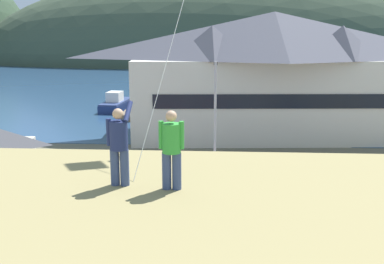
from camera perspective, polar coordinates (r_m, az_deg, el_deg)
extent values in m
plane|color=#66604C|center=(20.14, -4.53, -14.22)|extent=(600.00, 600.00, 0.00)
cube|color=slate|center=(24.65, -2.92, -8.92)|extent=(40.00, 20.00, 0.10)
cube|color=navy|center=(78.37, 1.51, 5.87)|extent=(360.00, 84.00, 0.03)
ellipsoid|color=#3D4C38|center=(136.67, -2.95, 8.68)|extent=(84.98, 49.11, 62.97)
ellipsoid|color=#3D4C38|center=(128.02, 4.21, 8.40)|extent=(137.91, 46.32, 48.16)
cube|color=beige|center=(40.26, 9.75, 4.15)|extent=(23.70, 10.03, 6.66)
cube|color=black|center=(36.09, 10.96, 3.69)|extent=(19.64, 1.47, 1.10)
pyramid|color=#4C4C56|center=(39.86, 10.03, 11.60)|extent=(25.14, 10.96, 3.78)
pyramid|color=#4C4C56|center=(37.79, 2.48, 10.91)|extent=(4.94, 4.94, 2.65)
pyramid|color=#4C4C56|center=(39.73, 17.92, 10.40)|extent=(4.94, 4.94, 2.65)
cube|color=#70604C|center=(52.88, -5.73, 2.96)|extent=(3.20, 13.34, 0.70)
cube|color=navy|center=(53.96, -9.24, 3.16)|extent=(2.71, 6.87, 0.90)
cube|color=navy|center=(53.87, -9.26, 3.72)|extent=(2.63, 6.66, 0.16)
cube|color=silver|center=(53.31, -9.44, 4.30)|extent=(1.67, 2.13, 1.10)
cube|color=red|center=(21.39, -7.55, -10.23)|extent=(4.34, 2.15, 0.80)
cube|color=#B11A15|center=(21.07, -7.21, -8.38)|extent=(2.23, 1.77, 0.70)
cube|color=black|center=(21.08, -7.21, -8.47)|extent=(2.27, 1.81, 0.32)
cylinder|color=black|center=(22.73, -10.25, -10.01)|extent=(0.66, 0.27, 0.64)
cylinder|color=black|center=(21.15, -11.84, -11.85)|extent=(0.66, 0.27, 0.64)
cylinder|color=black|center=(22.06, -3.39, -10.54)|extent=(0.66, 0.27, 0.64)
cylinder|color=black|center=(20.42, -4.45, -12.52)|extent=(0.66, 0.27, 0.64)
cube|color=#9EA3A8|center=(26.19, 9.84, -6.00)|extent=(4.35, 2.17, 0.80)
cube|color=gray|center=(25.93, 9.58, -4.44)|extent=(2.24, 1.78, 0.70)
cube|color=black|center=(25.94, 9.58, -4.51)|extent=(2.28, 1.82, 0.32)
cylinder|color=black|center=(25.78, 13.21, -7.39)|extent=(0.66, 0.28, 0.64)
cylinder|color=black|center=(27.46, 12.24, -6.11)|extent=(0.66, 0.28, 0.64)
cylinder|color=black|center=(25.22, 7.16, -7.60)|extent=(0.66, 0.28, 0.64)
cylinder|color=black|center=(26.94, 6.56, -6.26)|extent=(0.66, 0.28, 0.64)
cube|color=red|center=(20.16, 8.17, -11.70)|extent=(4.30, 2.05, 0.80)
cube|color=#B11A15|center=(19.89, 8.67, -9.72)|extent=(2.19, 1.73, 0.70)
cube|color=black|center=(19.91, 8.67, -9.81)|extent=(2.24, 1.76, 0.32)
cylinder|color=black|center=(21.02, 4.01, -11.76)|extent=(0.65, 0.26, 0.64)
cylinder|color=black|center=(19.36, 4.40, -13.99)|extent=(0.65, 0.26, 0.64)
cylinder|color=black|center=(21.38, 11.48, -11.55)|extent=(0.65, 0.26, 0.64)
cylinder|color=black|center=(19.76, 12.55, -13.70)|extent=(0.65, 0.26, 0.64)
cube|color=silver|center=(27.04, -9.76, -5.40)|extent=(4.31, 2.07, 0.80)
cube|color=beige|center=(26.86, -10.13, -3.86)|extent=(2.20, 1.73, 0.70)
cube|color=black|center=(26.87, -10.12, -3.93)|extent=(2.24, 1.77, 0.32)
cylinder|color=black|center=(25.97, -7.41, -7.01)|extent=(0.65, 0.26, 0.64)
cylinder|color=black|center=(27.65, -6.46, -5.76)|extent=(0.65, 0.26, 0.64)
cylinder|color=black|center=(26.76, -13.12, -6.64)|extent=(0.65, 0.26, 0.64)
cylinder|color=black|center=(28.40, -11.85, -5.46)|extent=(0.65, 0.26, 0.64)
cylinder|color=black|center=(26.68, 19.57, -7.11)|extent=(0.65, 0.24, 0.64)
cylinder|color=black|center=(25.05, 20.85, -8.49)|extent=(0.65, 0.24, 0.64)
cylinder|color=#ADADB2|center=(28.82, 2.84, 1.62)|extent=(0.16, 0.16, 7.02)
cube|color=#4C4C51|center=(28.73, 2.92, 8.45)|extent=(0.24, 0.70, 0.20)
cylinder|color=#384770|center=(10.53, -9.42, -4.28)|extent=(0.20, 0.20, 0.82)
cylinder|color=#384770|center=(10.47, -8.25, -4.33)|extent=(0.20, 0.20, 0.82)
cylinder|color=navy|center=(10.31, -8.97, -0.42)|extent=(0.40, 0.40, 0.64)
sphere|color=tan|center=(10.22, -9.06, 2.21)|extent=(0.24, 0.24, 0.24)
cylinder|color=navy|center=(10.34, -7.84, 2.48)|extent=(0.14, 0.56, 0.43)
cylinder|color=navy|center=(10.36, -10.16, -0.01)|extent=(0.11, 0.11, 0.60)
cylinder|color=#384770|center=(10.15, -3.12, -4.76)|extent=(0.20, 0.20, 0.82)
cylinder|color=#384770|center=(10.12, -1.88, -4.80)|extent=(0.20, 0.20, 0.82)
cylinder|color=green|center=(9.94, -2.54, -0.76)|extent=(0.40, 0.40, 0.64)
sphere|color=tan|center=(9.84, -2.57, 1.96)|extent=(0.24, 0.24, 0.24)
cylinder|color=green|center=(9.96, -3.80, -0.34)|extent=(0.11, 0.11, 0.60)
cylinder|color=green|center=(9.90, -1.28, -0.39)|extent=(0.11, 0.11, 0.60)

